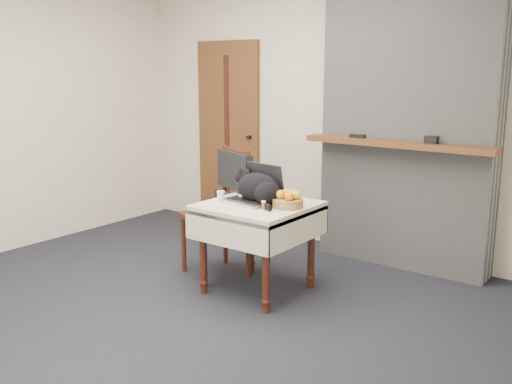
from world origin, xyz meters
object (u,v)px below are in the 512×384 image
(fruit_basket, at_px, (288,200))
(chair, at_px, (226,194))
(door, at_px, (228,135))
(laptop, at_px, (256,192))
(cat, at_px, (259,188))
(cream_jar, at_px, (221,195))
(side_table, at_px, (258,218))
(pill_bottle, at_px, (264,205))

(fruit_basket, relative_size, chair, 0.22)
(door, bearing_deg, fruit_basket, -38.57)
(laptop, relative_size, cat, 0.85)
(laptop, distance_m, fruit_basket, 0.31)
(door, bearing_deg, laptop, -44.06)
(door, xyz_separation_m, fruit_basket, (1.71, -1.37, -0.25))
(cream_jar, bearing_deg, fruit_basket, 10.60)
(cream_jar, bearing_deg, chair, 121.33)
(side_table, height_order, cat, cat)
(pill_bottle, xyz_separation_m, fruit_basket, (0.10, 0.17, 0.02))
(side_table, relative_size, laptop, 1.78)
(cream_jar, distance_m, pill_bottle, 0.47)
(side_table, bearing_deg, fruit_basket, 9.01)
(laptop, bearing_deg, chair, 170.54)
(fruit_basket, bearing_deg, side_table, -170.99)
(pill_bottle, bearing_deg, cat, 136.47)
(door, relative_size, chair, 1.88)
(door, height_order, pill_bottle, door)
(door, bearing_deg, cream_jar, -52.04)
(laptop, bearing_deg, cream_jar, -148.94)
(side_table, height_order, pill_bottle, pill_bottle)
(cream_jar, relative_size, pill_bottle, 1.03)
(side_table, xyz_separation_m, fruit_basket, (0.25, 0.04, 0.17))
(door, xyz_separation_m, laptop, (1.41, -1.36, -0.23))
(cat, relative_size, chair, 0.48)
(door, height_order, laptop, door)
(cream_jar, relative_size, chair, 0.06)
(door, bearing_deg, chair, -50.88)
(side_table, distance_m, laptop, 0.20)
(cream_jar, distance_m, chair, 0.29)
(door, distance_m, fruit_basket, 2.21)
(door, distance_m, cat, 2.02)
(side_table, bearing_deg, pill_bottle, -40.71)
(chair, bearing_deg, door, 150.88)
(pill_bottle, distance_m, fruit_basket, 0.20)
(side_table, bearing_deg, cat, 109.50)
(side_table, xyz_separation_m, laptop, (-0.05, 0.04, 0.19))
(pill_bottle, bearing_deg, door, 136.42)
(cream_jar, xyz_separation_m, chair, (-0.15, 0.24, -0.06))
(door, distance_m, side_table, 2.07)
(pill_bottle, bearing_deg, side_table, 139.29)
(side_table, bearing_deg, cream_jar, -168.14)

